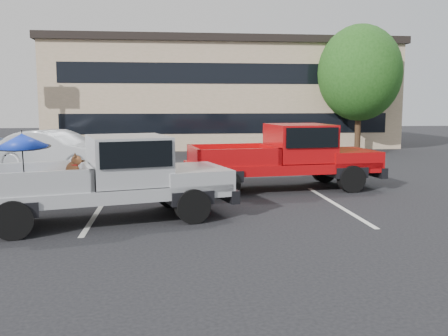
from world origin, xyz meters
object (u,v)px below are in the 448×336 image
at_px(tree_back, 273,77).
at_px(red_pickup, 294,154).
at_px(silver_sedan, 57,151).
at_px(tree_right, 360,73).
at_px(silver_pickup, 118,173).

height_order(tree_back, red_pickup, tree_back).
bearing_deg(tree_back, silver_sedan, -128.32).
height_order(red_pickup, silver_sedan, red_pickup).
height_order(tree_right, red_pickup, tree_right).
height_order(silver_pickup, silver_sedan, silver_pickup).
bearing_deg(tree_right, silver_pickup, -127.20).
bearing_deg(silver_pickup, silver_sedan, 95.51).
bearing_deg(silver_pickup, tree_right, 38.05).
relative_size(tree_back, red_pickup, 1.16).
relative_size(red_pickup, silver_sedan, 1.29).
height_order(tree_back, silver_pickup, tree_back).
distance_m(tree_back, silver_pickup, 24.74).
bearing_deg(silver_sedan, tree_back, -14.65).
distance_m(tree_back, silver_sedan, 18.93).
distance_m(silver_pickup, silver_sedan, 9.01).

